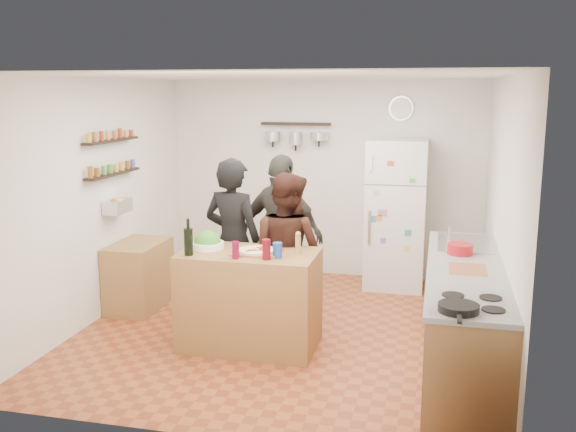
% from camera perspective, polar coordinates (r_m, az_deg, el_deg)
% --- Properties ---
extents(room_shell, '(4.20, 4.20, 4.20)m').
position_cam_1_polar(room_shell, '(6.58, 0.58, 1.33)').
color(room_shell, brown).
rests_on(room_shell, ground).
extents(prep_island, '(1.25, 0.72, 0.91)m').
position_cam_1_polar(prep_island, '(6.03, -3.43, -7.43)').
color(prep_island, olive).
rests_on(prep_island, floor).
extents(pizza_board, '(0.42, 0.34, 0.02)m').
position_cam_1_polar(pizza_board, '(5.86, -2.79, -3.24)').
color(pizza_board, brown).
rests_on(pizza_board, prep_island).
extents(pizza, '(0.34, 0.34, 0.02)m').
position_cam_1_polar(pizza, '(5.85, -2.79, -3.06)').
color(pizza, beige).
rests_on(pizza, pizza_board).
extents(salad_bowl, '(0.31, 0.31, 0.06)m').
position_cam_1_polar(salad_bowl, '(6.07, -7.15, -2.60)').
color(salad_bowl, white).
rests_on(salad_bowl, prep_island).
extents(wine_bottle, '(0.08, 0.08, 0.25)m').
position_cam_1_polar(wine_bottle, '(5.83, -8.84, -2.28)').
color(wine_bottle, black).
rests_on(wine_bottle, prep_island).
extents(wine_glass_near, '(0.06, 0.06, 0.15)m').
position_cam_1_polar(wine_glass_near, '(5.67, -4.68, -3.04)').
color(wine_glass_near, maroon).
rests_on(wine_glass_near, prep_island).
extents(wine_glass_far, '(0.07, 0.07, 0.18)m').
position_cam_1_polar(wine_glass_far, '(5.63, -1.93, -2.98)').
color(wine_glass_far, '#5D0812').
rests_on(wine_glass_far, prep_island).
extents(pepper_mill, '(0.05, 0.05, 0.16)m').
position_cam_1_polar(pepper_mill, '(5.82, 0.90, -2.61)').
color(pepper_mill, '#A57F45').
rests_on(pepper_mill, prep_island).
extents(salt_canister, '(0.08, 0.08, 0.14)m').
position_cam_1_polar(salt_canister, '(5.69, -0.94, -3.05)').
color(salt_canister, navy).
rests_on(salt_canister, prep_island).
extents(person_left, '(0.70, 0.54, 1.72)m').
position_cam_1_polar(person_left, '(6.51, -4.90, -2.34)').
color(person_left, black).
rests_on(person_left, floor).
extents(person_center, '(0.95, 0.85, 1.60)m').
position_cam_1_polar(person_center, '(6.32, -0.12, -3.29)').
color(person_center, black).
rests_on(person_center, floor).
extents(person_back, '(1.08, 0.73, 1.71)m').
position_cam_1_polar(person_back, '(6.89, -0.54, -1.59)').
color(person_back, '#2D2B28').
rests_on(person_back, floor).
extents(counter_run, '(0.63, 2.63, 0.90)m').
position_cam_1_polar(counter_run, '(5.73, 15.41, -8.89)').
color(counter_run, '#9E7042').
rests_on(counter_run, floor).
extents(stove_top, '(0.60, 0.62, 0.02)m').
position_cam_1_polar(stove_top, '(4.68, 16.07, -7.54)').
color(stove_top, white).
rests_on(stove_top, counter_run).
extents(skillet, '(0.27, 0.27, 0.05)m').
position_cam_1_polar(skillet, '(4.47, 14.92, -7.89)').
color(skillet, black).
rests_on(skillet, stove_top).
extents(sink, '(0.50, 0.80, 0.03)m').
position_cam_1_polar(sink, '(6.41, 15.38, -2.40)').
color(sink, silver).
rests_on(sink, counter_run).
extents(cutting_board, '(0.30, 0.40, 0.02)m').
position_cam_1_polar(cutting_board, '(5.52, 15.68, -4.68)').
color(cutting_board, '#995937').
rests_on(cutting_board, counter_run).
extents(red_bowl, '(0.23, 0.23, 0.10)m').
position_cam_1_polar(red_bowl, '(5.98, 15.06, -2.84)').
color(red_bowl, '#AF141C').
rests_on(red_bowl, counter_run).
extents(fridge, '(0.70, 0.68, 1.80)m').
position_cam_1_polar(fridge, '(7.85, 9.57, 0.18)').
color(fridge, white).
rests_on(fridge, floor).
extents(wall_clock, '(0.30, 0.03, 0.30)m').
position_cam_1_polar(wall_clock, '(8.04, 10.03, 9.41)').
color(wall_clock, silver).
rests_on(wall_clock, back_wall).
extents(spice_shelf_lower, '(0.12, 1.00, 0.02)m').
position_cam_1_polar(spice_shelf_lower, '(7.05, -15.28, 3.65)').
color(spice_shelf_lower, black).
rests_on(spice_shelf_lower, left_wall).
extents(spice_shelf_upper, '(0.12, 1.00, 0.02)m').
position_cam_1_polar(spice_shelf_upper, '(7.02, -15.43, 6.48)').
color(spice_shelf_upper, black).
rests_on(spice_shelf_upper, left_wall).
extents(produce_basket, '(0.18, 0.35, 0.14)m').
position_cam_1_polar(produce_basket, '(7.09, -14.92, 0.84)').
color(produce_basket, silver).
rests_on(produce_basket, left_wall).
extents(side_table, '(0.50, 0.80, 0.73)m').
position_cam_1_polar(side_table, '(7.29, -13.11, -5.14)').
color(side_table, olive).
rests_on(side_table, floor).
extents(pot_rack, '(0.90, 0.04, 0.04)m').
position_cam_1_polar(pot_rack, '(8.15, 0.69, 8.19)').
color(pot_rack, black).
rests_on(pot_rack, back_wall).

